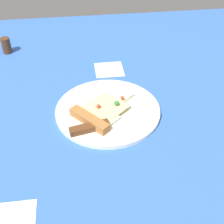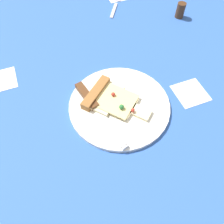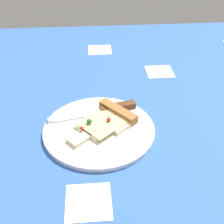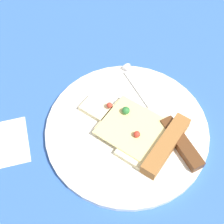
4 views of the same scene
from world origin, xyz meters
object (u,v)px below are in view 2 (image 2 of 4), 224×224
(knife, at_px, (95,107))
(pepper_shaker, at_px, (180,10))
(pizza_slice, at_px, (111,99))
(fork, at_px, (115,5))
(plate, at_px, (119,105))

(knife, relative_size, pepper_shaker, 4.36)
(pizza_slice, height_order, knife, pizza_slice)
(pizza_slice, height_order, fork, pizza_slice)
(knife, bearing_deg, pepper_shaker, -158.22)
(plate, height_order, fork, plate)
(pizza_slice, distance_m, pepper_shaker, 0.49)
(knife, distance_m, pepper_shaker, 0.53)
(pepper_shaker, relative_size, fork, 0.40)
(pepper_shaker, bearing_deg, knife, 34.31)
(pizza_slice, bearing_deg, plate, 90.43)
(knife, xyz_separation_m, pepper_shaker, (-0.44, -0.30, 0.01))
(plate, bearing_deg, fork, -110.25)
(plate, height_order, knife, knife)
(pizza_slice, relative_size, fork, 1.32)
(plate, xyz_separation_m, knife, (0.07, -0.01, 0.01))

